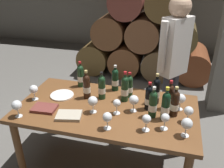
# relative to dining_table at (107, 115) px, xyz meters

# --- Properties ---
(ground_plane) EXTENTS (14.00, 14.00, 0.00)m
(ground_plane) POSITION_rel_dining_table_xyz_m (0.00, 0.00, -0.67)
(ground_plane) COLOR #66635E
(barrel_stack) EXTENTS (2.49, 0.90, 1.69)m
(barrel_stack) POSITION_rel_dining_table_xyz_m (-0.00, 2.60, 0.06)
(barrel_stack) COLOR brown
(barrel_stack) RESTS_ON ground_plane
(dining_table) EXTENTS (1.70, 0.90, 0.76)m
(dining_table) POSITION_rel_dining_table_xyz_m (0.00, 0.00, 0.00)
(dining_table) COLOR brown
(dining_table) RESTS_ON ground_plane
(wine_bottle_0) EXTENTS (0.07, 0.07, 0.29)m
(wine_bottle_0) POSITION_rel_dining_table_xyz_m (0.57, 0.13, 0.22)
(wine_bottle_0) COLOR black
(wine_bottle_0) RESTS_ON dining_table
(wine_bottle_1) EXTENTS (0.07, 0.07, 0.30)m
(wine_bottle_1) POSITION_rel_dining_table_xyz_m (-0.24, 0.12, 0.22)
(wine_bottle_1) COLOR black
(wine_bottle_1) RESTS_ON dining_table
(wine_bottle_2) EXTENTS (0.07, 0.07, 0.27)m
(wine_bottle_2) POSITION_rel_dining_table_xyz_m (0.17, 0.26, 0.21)
(wine_bottle_2) COLOR #19381E
(wine_bottle_2) RESTS_ON dining_table
(wine_bottle_3) EXTENTS (0.07, 0.07, 0.29)m
(wine_bottle_3) POSITION_rel_dining_table_xyz_m (0.62, 0.02, 0.22)
(wine_bottle_3) COLOR black
(wine_bottle_3) RESTS_ON dining_table
(wine_bottle_4) EXTENTS (0.07, 0.07, 0.29)m
(wine_bottle_4) POSITION_rel_dining_table_xyz_m (-0.40, 0.35, 0.22)
(wine_bottle_4) COLOR #19381E
(wine_bottle_4) RESTS_ON dining_table
(wine_bottle_5) EXTENTS (0.07, 0.07, 0.32)m
(wine_bottle_5) POSITION_rel_dining_table_xyz_m (0.54, -0.06, 0.23)
(wine_bottle_5) COLOR black
(wine_bottle_5) RESTS_ON dining_table
(wine_bottle_6) EXTENTS (0.07, 0.07, 0.31)m
(wine_bottle_6) POSITION_rel_dining_table_xyz_m (0.44, 0.20, 0.23)
(wine_bottle_6) COLOR black
(wine_bottle_6) RESTS_ON dining_table
(wine_bottle_7) EXTENTS (0.07, 0.07, 0.29)m
(wine_bottle_7) POSITION_rel_dining_table_xyz_m (-0.01, 0.36, 0.22)
(wine_bottle_7) COLOR black
(wine_bottle_7) RESTS_ON dining_table
(wine_bottle_8) EXTENTS (0.07, 0.07, 0.28)m
(wine_bottle_8) POSITION_rel_dining_table_xyz_m (0.39, 0.07, 0.21)
(wine_bottle_8) COLOR black
(wine_bottle_8) RESTS_ON dining_table
(wine_bottle_9) EXTENTS (0.07, 0.07, 0.29)m
(wine_bottle_9) POSITION_rel_dining_table_xyz_m (-0.09, 0.15, 0.22)
(wine_bottle_9) COLOR #19381E
(wine_bottle_9) RESTS_ON dining_table
(wine_bottle_10) EXTENTS (0.07, 0.07, 0.31)m
(wine_bottle_10) POSITION_rel_dining_table_xyz_m (0.14, 0.17, 0.23)
(wine_bottle_10) COLOR #19381E
(wine_bottle_10) RESTS_ON dining_table
(wine_bottle_11) EXTENTS (0.07, 0.07, 0.30)m
(wine_bottle_11) POSITION_rel_dining_table_xyz_m (0.44, -0.04, 0.22)
(wine_bottle_11) COLOR #19381E
(wine_bottle_11) RESTS_ON dining_table
(wine_glass_0) EXTENTS (0.08, 0.08, 0.15)m
(wine_glass_0) POSITION_rel_dining_table_xyz_m (0.10, -0.32, 0.20)
(wine_glass_0) COLOR white
(wine_glass_0) RESTS_ON dining_table
(wine_glass_1) EXTENTS (0.07, 0.07, 0.15)m
(wine_glass_1) POSITION_rel_dining_table_xyz_m (0.12, -0.08, 0.20)
(wine_glass_1) COLOR white
(wine_glass_1) RESTS_ON dining_table
(wine_glass_2) EXTENTS (0.09, 0.09, 0.16)m
(wine_glass_2) POSITION_rel_dining_table_xyz_m (-0.74, -0.04, 0.20)
(wine_glass_2) COLOR white
(wine_glass_2) RESTS_ON dining_table
(wine_glass_3) EXTENTS (0.09, 0.09, 0.16)m
(wine_glass_3) POSITION_rel_dining_table_xyz_m (-0.72, -0.35, 0.21)
(wine_glass_3) COLOR white
(wine_glass_3) RESTS_ON dining_table
(wine_glass_4) EXTENTS (0.09, 0.09, 0.16)m
(wine_glass_4) POSITION_rel_dining_table_xyz_m (0.26, -0.00, 0.21)
(wine_glass_4) COLOR white
(wine_glass_4) RESTS_ON dining_table
(wine_glass_5) EXTENTS (0.09, 0.09, 0.16)m
(wine_glass_5) POSITION_rel_dining_table_xyz_m (0.72, -0.25, 0.21)
(wine_glass_5) COLOR white
(wine_glass_5) RESTS_ON dining_table
(wine_glass_6) EXTENTS (0.07, 0.07, 0.15)m
(wine_glass_6) POSITION_rel_dining_table_xyz_m (0.41, -0.26, 0.20)
(wine_glass_6) COLOR white
(wine_glass_6) RESTS_ON dining_table
(wine_glass_7) EXTENTS (0.09, 0.09, 0.16)m
(wine_glass_7) POSITION_rel_dining_table_xyz_m (0.67, 0.14, 0.20)
(wine_glass_7) COLOR white
(wine_glass_7) RESTS_ON dining_table
(wine_glass_8) EXTENTS (0.09, 0.09, 0.16)m
(wine_glass_8) POSITION_rel_dining_table_xyz_m (-0.10, -0.11, 0.21)
(wine_glass_8) COLOR white
(wine_glass_8) RESTS_ON dining_table
(wine_glass_9) EXTENTS (0.08, 0.08, 0.15)m
(wine_glass_9) POSITION_rel_dining_table_xyz_m (0.74, -0.05, 0.20)
(wine_glass_9) COLOR white
(wine_glass_9) RESTS_ON dining_table
(wine_glass_10) EXTENTS (0.07, 0.07, 0.15)m
(wine_glass_10) POSITION_rel_dining_table_xyz_m (0.55, -0.20, 0.20)
(wine_glass_10) COLOR white
(wine_glass_10) RESTS_ON dining_table
(tasting_notebook) EXTENTS (0.25, 0.20, 0.03)m
(tasting_notebook) POSITION_rel_dining_table_xyz_m (-0.28, -0.24, 0.11)
(tasting_notebook) COLOR #B2A893
(tasting_notebook) RESTS_ON dining_table
(leather_ledger) EXTENTS (0.23, 0.18, 0.03)m
(leather_ledger) POSITION_rel_dining_table_xyz_m (-0.55, -0.19, 0.11)
(leather_ledger) COLOR brown
(leather_ledger) RESTS_ON dining_table
(serving_plate) EXTENTS (0.24, 0.24, 0.01)m
(serving_plate) POSITION_rel_dining_table_xyz_m (-0.51, 0.09, 0.10)
(serving_plate) COLOR white
(serving_plate) RESTS_ON dining_table
(sommelier_presenting) EXTENTS (0.34, 0.41, 1.72)m
(sommelier_presenting) POSITION_rel_dining_table_xyz_m (0.57, 0.75, 0.37)
(sommelier_presenting) COLOR #383842
(sommelier_presenting) RESTS_ON ground_plane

